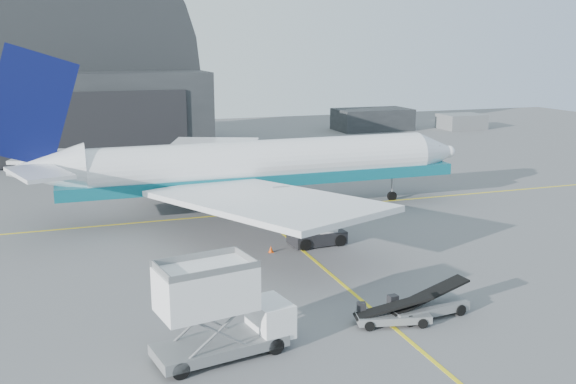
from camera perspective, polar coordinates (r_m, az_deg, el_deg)
name	(u,v)px	position (r m, az deg, el deg)	size (l,w,h in m)	color
ground	(342,284)	(43.62, 4.82, -8.13)	(200.00, 200.00, 0.00)	#565659
taxi_lines	(282,233)	(54.81, -0.54, -3.65)	(80.00, 42.12, 0.02)	yellow
hangar	(25,88)	(102.40, -22.30, 8.54)	(50.00, 28.30, 28.00)	black
distant_bldg_a	(372,130)	(123.08, 7.48, 5.50)	(14.00, 8.00, 4.00)	black
distant_bldg_b	(461,129)	(128.22, 15.13, 5.45)	(8.00, 6.00, 2.80)	slate
airliner	(247,167)	(60.61, -3.68, 2.27)	(45.50, 44.12, 15.97)	white
catering_truck	(218,311)	(33.18, -6.24, -10.46)	(7.57, 3.91, 4.95)	slate
pushback_tug	(318,235)	(51.70, 2.71, -3.82)	(4.49, 2.79, 2.01)	black
belt_loader_a	(392,316)	(37.83, 9.23, -10.79)	(4.60, 2.34, 1.72)	slate
belt_loader_b	(426,306)	(39.26, 12.19, -9.87)	(5.38, 2.30, 2.02)	slate
traffic_cone	(271,249)	(49.73, -1.53, -5.11)	(0.36, 0.36, 0.52)	#ED4707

